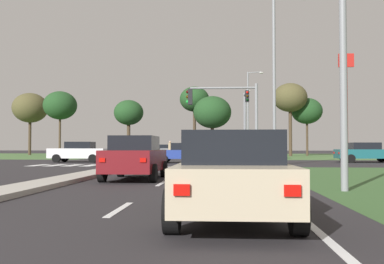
{
  "coord_description": "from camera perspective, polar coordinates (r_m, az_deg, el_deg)",
  "views": [
    {
      "loc": [
        5.47,
        -2.93,
        1.22
      ],
      "look_at": [
        3.46,
        27.25,
        2.23
      ],
      "focal_mm": 40.84,
      "sensor_mm": 36.0,
      "label": 1
    }
  ],
  "objects": [
    {
      "name": "edge_line_right",
      "position": [
        15.04,
        9.12,
        -6.53
      ],
      "size": [
        0.14,
        24.0,
        0.01
      ],
      "primitive_type": "cube",
      "color": "silver",
      "rests_on": "ground"
    },
    {
      "name": "crosswalk_bar_second",
      "position": [
        29.75,
        -17.37,
        -4.17
      ],
      "size": [
        0.7,
        2.8,
        0.01
      ],
      "primitive_type": "cube",
      "color": "silver",
      "rests_on": "ground"
    },
    {
      "name": "car_blue_near",
      "position": [
        32.58,
        -1.17,
        -2.72
      ],
      "size": [
        4.15,
        1.98,
        1.49
      ],
      "rotation": [
        0.0,
        0.0,
        1.57
      ],
      "color": "navy",
      "rests_on": "ground"
    },
    {
      "name": "crosswalk_bar_near",
      "position": [
        30.19,
        -19.41,
        -4.11
      ],
      "size": [
        0.7,
        2.8,
        0.01
      ],
      "primitive_type": "cube",
      "color": "silver",
      "rests_on": "ground"
    },
    {
      "name": "car_grey_second",
      "position": [
        61.04,
        -3.6,
        -2.33
      ],
      "size": [
        1.95,
        4.39,
        1.5
      ],
      "rotation": [
        0.0,
        0.0,
        3.14
      ],
      "color": "slate",
      "rests_on": "ground"
    },
    {
      "name": "crosswalk_bar_fifth",
      "position": [
        28.69,
        -10.91,
        -4.31
      ],
      "size": [
        0.7,
        2.8,
        0.01
      ],
      "primitive_type": "cube",
      "color": "silver",
      "rests_on": "ground"
    },
    {
      "name": "treeline_fourth",
      "position": [
        58.94,
        2.67,
        2.57
      ],
      "size": [
        5.12,
        5.12,
        8.03
      ],
      "color": "#423323",
      "rests_on": "ground"
    },
    {
      "name": "lane_dash_second",
      "position": [
        14.57,
        -4.0,
        -6.7
      ],
      "size": [
        0.14,
        2.0,
        0.01
      ],
      "primitive_type": "cube",
      "color": "silver",
      "rests_on": "ground"
    },
    {
      "name": "street_lamp_second",
      "position": [
        28.46,
        11.01,
        7.86
      ],
      "size": [
        2.4,
        0.54,
        10.94
      ],
      "color": "gray",
      "rests_on": "ground"
    },
    {
      "name": "car_teal_eighth",
      "position": [
        36.09,
        21.76,
        -2.47
      ],
      "size": [
        4.53,
        2.1,
        1.53
      ],
      "rotation": [
        0.0,
        0.0,
        -1.57
      ],
      "color": "#19565B",
      "rests_on": "ground"
    },
    {
      "name": "lane_dash_third",
      "position": [
        20.52,
        -1.72,
        -5.31
      ],
      "size": [
        0.14,
        2.0,
        0.01
      ],
      "primitive_type": "cube",
      "color": "silver",
      "rests_on": "ground"
    },
    {
      "name": "pedestrian_at_median",
      "position": [
        45.05,
        -2.9,
        -2.0
      ],
      "size": [
        0.34,
        0.34,
        1.67
      ],
      "rotation": [
        0.0,
        0.0,
        1.64
      ],
      "color": "maroon",
      "rests_on": "median_island_far"
    },
    {
      "name": "traffic_signal_far_right",
      "position": [
        38.19,
        6.99,
        2.49
      ],
      "size": [
        0.32,
        4.41,
        6.08
      ],
      "color": "gray",
      "rests_on": "ground"
    },
    {
      "name": "crosswalk_bar_fourth",
      "position": [
        29.01,
        -13.11,
        -4.27
      ],
      "size": [
        0.7,
        2.8,
        0.01
      ],
      "primitive_type": "cube",
      "color": "silver",
      "rests_on": "ground"
    },
    {
      "name": "treeline_fifth",
      "position": [
        61.82,
        0.33,
        4.23
      ],
      "size": [
        4.17,
        4.17,
        9.7
      ],
      "color": "#423323",
      "rests_on": "ground"
    },
    {
      "name": "crosswalk_bar_sixth",
      "position": [
        28.42,
        -8.66,
        -4.34
      ],
      "size": [
        0.7,
        2.8,
        0.01
      ],
      "primitive_type": "cube",
      "color": "silver",
      "rests_on": "ground"
    },
    {
      "name": "crosswalk_bar_third",
      "position": [
        29.36,
        -15.27,
        -4.22
      ],
      "size": [
        0.7,
        2.8,
        0.01
      ],
      "primitive_type": "cube",
      "color": "silver",
      "rests_on": "ground"
    },
    {
      "name": "treeline_seventh",
      "position": [
        59.51,
        14.77,
        2.65
      ],
      "size": [
        4.03,
        4.03,
        7.63
      ],
      "color": "#423323",
      "rests_on": "ground"
    },
    {
      "name": "median_island_far",
      "position": [
        58.2,
        -1.6,
        -3.04
      ],
      "size": [
        1.2,
        36.0,
        0.14
      ],
      "primitive_type": "cube",
      "color": "#ADA89E",
      "rests_on": "ground"
    },
    {
      "name": "car_black_third",
      "position": [
        46.91,
        -5.63,
        -2.41
      ],
      "size": [
        1.99,
        4.39,
        1.58
      ],
      "rotation": [
        0.0,
        0.0,
        3.14
      ],
      "color": "black",
      "rests_on": "ground"
    },
    {
      "name": "ground_plane",
      "position": [
        33.4,
        -5.64,
        -4.0
      ],
      "size": [
        200.0,
        200.0,
        0.0
      ],
      "primitive_type": "plane",
      "color": "#282628"
    },
    {
      "name": "grass_verge_far_right",
      "position": [
        60.84,
        23.05,
        -2.91
      ],
      "size": [
        35.0,
        35.0,
        0.01
      ],
      "primitive_type": "cube",
      "color": "#476B38",
      "rests_on": "ground"
    },
    {
      "name": "stop_bar_near",
      "position": [
        26.01,
        0.12,
        -4.59
      ],
      "size": [
        6.4,
        0.5,
        0.01
      ],
      "primitive_type": "cube",
      "color": "silver",
      "rests_on": "ground"
    },
    {
      "name": "treeline_sixth",
      "position": [
        57.62,
        12.69,
        4.34
      ],
      "size": [
        4.36,
        4.36,
        9.37
      ],
      "color": "#423323",
      "rests_on": "ground"
    },
    {
      "name": "street_lamp_fourth",
      "position": [
        59.18,
        7.09,
        1.66
      ],
      "size": [
        0.63,
        1.88,
        8.77
      ],
      "color": "gray",
      "rests_on": "ground"
    },
    {
      "name": "crosswalk_bar_seventh",
      "position": [
        28.2,
        -6.37,
        -4.37
      ],
      "size": [
        0.7,
        2.8,
        0.01
      ],
      "primitive_type": "cube",
      "color": "silver",
      "rests_on": "ground"
    },
    {
      "name": "car_white_fifth",
      "position": [
        35.12,
        -14.58,
        -2.52
      ],
      "size": [
        4.43,
        1.96,
        1.59
      ],
      "rotation": [
        0.0,
        0.0,
        1.57
      ],
      "color": "silver",
      "rests_on": "ground"
    },
    {
      "name": "treeline_second",
      "position": [
        61.39,
        -16.84,
        3.32
      ],
      "size": [
        4.48,
        4.48,
        8.66
      ],
      "color": "#423323",
      "rests_on": "ground"
    },
    {
      "name": "median_island_near",
      "position": [
        15.01,
        -17.68,
        -6.22
      ],
      "size": [
        1.2,
        22.0,
        0.14
      ],
      "primitive_type": "cube",
      "color": "#ADA89E",
      "rests_on": "ground"
    },
    {
      "name": "street_lamp_third",
      "position": [
        54.8,
        7.47,
        2.89
      ],
      "size": [
        2.01,
        0.8,
        10.54
      ],
      "color": "gray",
      "rests_on": "ground"
    },
    {
      "name": "car_beige_seventh",
      "position": [
        7.51,
        5.24,
        -5.48
      ],
      "size": [
        1.96,
        4.5,
        1.47
      ],
      "color": "#BCAD8E",
      "rests_on": "ground"
    },
    {
      "name": "lane_dash_near",
      "position": [
        8.7,
        -9.45,
        -9.93
      ],
      "size": [
        0.14,
        2.0,
        0.01
      ],
      "primitive_type": "cube",
      "color": "silver",
      "rests_on": "ground"
    },
    {
      "name": "treeline_near",
      "position": [
        68.11,
        -20.38,
        2.95
      ],
      "size": [
        5.1,
        5.1,
        9.05
      ],
      "color": "#423323",
      "rests_on": "ground"
    },
    {
      "name": "traffic_signal_near_right",
      "position": [
        26.43,
        4.86,
        2.96
      ],
      "size": [
        4.34,
        0.32,
        5.02
      ],
      "color": "gray",
      "rests_on": "ground"
    },
    {
      "name": "car_maroon_sixth",
      "position": [
        16.36,
        -7.39,
        -3.3
      ],
      "size": [
        1.98,
        4.34,
        1.61
      ],
      "color": "maroon",
      "rests_on": "ground"
    },
    {
      "name": "fastfood_pole_sign",
      "position": [
        55.39,
        19.49,
        6.18
      ],
      "size": [
        1.8,
        0.4,
        12.29
      ],
      "color": "red",
      "rests_on": "ground"
    },
    {
      "name": "lane_dash_fourth",
      "position": [
        26.49,
        -0.47,
        -4.54
      ],
      "size": [
        0.14,
        2.0,
        0.01
      ],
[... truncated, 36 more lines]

